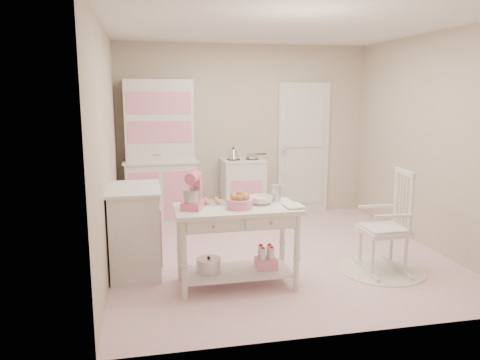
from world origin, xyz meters
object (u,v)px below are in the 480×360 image
object	(u,v)px
base_cabinet	(135,230)
bread_basket	(240,203)
stove	(243,190)
work_table	(237,246)
rocking_chair	(384,221)
stand_mixer	(193,191)
hutch	(160,153)

from	to	relation	value
base_cabinet	bread_basket	xyz separation A→B (m)	(1.00, -0.63, 0.39)
stove	work_table	world-z (taller)	stove
stove	rocking_chair	world-z (taller)	rocking_chair
stove	work_table	bearing A→B (deg)	-103.42
work_table	stand_mixer	xyz separation A→B (m)	(-0.42, 0.02, 0.57)
base_cabinet	rocking_chair	world-z (taller)	rocking_chair
base_cabinet	work_table	size ratio (longest dim) A/B	0.77
base_cabinet	rocking_chair	distance (m)	2.64
rocking_chair	stand_mixer	size ratio (longest dim) A/B	3.24
stove	bread_basket	bearing A→B (deg)	-102.71
stove	base_cabinet	world-z (taller)	same
stand_mixer	bread_basket	size ratio (longest dim) A/B	1.36
hutch	bread_basket	distance (m)	2.58
stove	stand_mixer	size ratio (longest dim) A/B	2.71
base_cabinet	bread_basket	world-z (taller)	base_cabinet
stand_mixer	bread_basket	xyz separation A→B (m)	(0.44, -0.07, -0.12)
stand_mixer	rocking_chair	bearing A→B (deg)	23.80
hutch	stove	bearing A→B (deg)	-2.39
work_table	stove	bearing A→B (deg)	76.58
base_cabinet	stand_mixer	world-z (taller)	stand_mixer
bread_basket	hutch	bearing A→B (deg)	104.68
base_cabinet	stand_mixer	xyz separation A→B (m)	(0.56, -0.56, 0.51)
hutch	work_table	distance (m)	2.60
hutch	work_table	bearing A→B (deg)	-75.47
stand_mixer	bread_basket	distance (m)	0.46
rocking_chair	work_table	xyz separation A→B (m)	(-1.60, -0.06, -0.15)
base_cabinet	bread_basket	size ratio (longest dim) A/B	3.68
work_table	hutch	bearing A→B (deg)	104.53
work_table	rocking_chair	bearing A→B (deg)	2.03
hutch	stand_mixer	distance (m)	2.42
rocking_chair	bread_basket	bearing A→B (deg)	-171.67
rocking_chair	work_table	size ratio (longest dim) A/B	0.92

